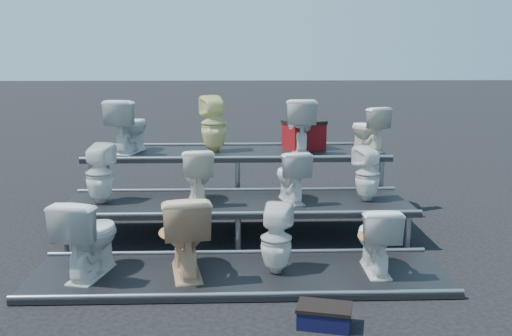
{
  "coord_description": "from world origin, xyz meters",
  "views": [
    {
      "loc": [
        -0.01,
        -6.78,
        2.26
      ],
      "look_at": [
        0.23,
        0.1,
        0.86
      ],
      "focal_mm": 40.0,
      "sensor_mm": 36.0,
      "label": 1
    }
  ],
  "objects_px": {
    "toilet_9": "(214,124)",
    "toilet_5": "(197,175)",
    "toilet_2": "(276,239)",
    "toilet_4": "(99,174)",
    "toilet_11": "(368,129)",
    "toilet_6": "(291,176)",
    "toilet_8": "(129,126)",
    "toilet_3": "(376,238)",
    "red_crate": "(304,137)",
    "toilet_10": "(300,125)",
    "toilet_1": "(185,234)",
    "toilet_0": "(89,236)",
    "step_stool": "(324,318)",
    "toilet_7": "(367,174)"
  },
  "relations": [
    {
      "from": "toilet_4",
      "to": "toilet_11",
      "type": "distance_m",
      "value": 3.79
    },
    {
      "from": "toilet_1",
      "to": "toilet_7",
      "type": "relative_size",
      "value": 1.25
    },
    {
      "from": "toilet_11",
      "to": "toilet_3",
      "type": "bearing_deg",
      "value": 56.36
    },
    {
      "from": "toilet_4",
      "to": "toilet_9",
      "type": "bearing_deg",
      "value": -120.56
    },
    {
      "from": "toilet_1",
      "to": "toilet_10",
      "type": "distance_m",
      "value": 3.06
    },
    {
      "from": "toilet_6",
      "to": "toilet_11",
      "type": "distance_m",
      "value": 1.83
    },
    {
      "from": "toilet_0",
      "to": "toilet_7",
      "type": "xyz_separation_m",
      "value": [
        3.08,
        1.3,
        0.33
      ]
    },
    {
      "from": "toilet_6",
      "to": "toilet_8",
      "type": "distance_m",
      "value": 2.59
    },
    {
      "from": "toilet_1",
      "to": "toilet_11",
      "type": "xyz_separation_m",
      "value": [
        2.41,
        2.6,
        0.7
      ]
    },
    {
      "from": "toilet_4",
      "to": "red_crate",
      "type": "bearing_deg",
      "value": -135.96
    },
    {
      "from": "toilet_5",
      "to": "red_crate",
      "type": "bearing_deg",
      "value": -142.29
    },
    {
      "from": "toilet_5",
      "to": "toilet_9",
      "type": "bearing_deg",
      "value": -103.94
    },
    {
      "from": "toilet_10",
      "to": "toilet_4",
      "type": "bearing_deg",
      "value": 28.64
    },
    {
      "from": "toilet_8",
      "to": "toilet_10",
      "type": "distance_m",
      "value": 2.43
    },
    {
      "from": "toilet_11",
      "to": "toilet_9",
      "type": "bearing_deg",
      "value": -23.19
    },
    {
      "from": "toilet_0",
      "to": "toilet_4",
      "type": "relative_size",
      "value": 1.12
    },
    {
      "from": "toilet_1",
      "to": "toilet_6",
      "type": "height_order",
      "value": "toilet_6"
    },
    {
      "from": "toilet_2",
      "to": "toilet_4",
      "type": "bearing_deg",
      "value": -16.75
    },
    {
      "from": "toilet_10",
      "to": "red_crate",
      "type": "relative_size",
      "value": 1.47
    },
    {
      "from": "toilet_0",
      "to": "toilet_1",
      "type": "relative_size",
      "value": 0.96
    },
    {
      "from": "toilet_0",
      "to": "toilet_11",
      "type": "xyz_separation_m",
      "value": [
        3.36,
        2.6,
        0.72
      ]
    },
    {
      "from": "toilet_2",
      "to": "toilet_4",
      "type": "xyz_separation_m",
      "value": [
        -2.05,
        1.3,
        0.41
      ]
    },
    {
      "from": "toilet_0",
      "to": "toilet_4",
      "type": "xyz_separation_m",
      "value": [
        -0.18,
        1.3,
        0.36
      ]
    },
    {
      "from": "red_crate",
      "to": "toilet_7",
      "type": "bearing_deg",
      "value": -89.14
    },
    {
      "from": "red_crate",
      "to": "toilet_8",
      "type": "bearing_deg",
      "value": 161.56
    },
    {
      "from": "toilet_1",
      "to": "toilet_8",
      "type": "xyz_separation_m",
      "value": [
        -1.0,
        2.6,
        0.76
      ]
    },
    {
      "from": "toilet_7",
      "to": "red_crate",
      "type": "xyz_separation_m",
      "value": [
        -0.62,
        1.46,
        0.25
      ]
    },
    {
      "from": "toilet_2",
      "to": "toilet_5",
      "type": "bearing_deg",
      "value": -40.48
    },
    {
      "from": "toilet_9",
      "to": "red_crate",
      "type": "relative_size",
      "value": 1.54
    },
    {
      "from": "toilet_5",
      "to": "toilet_9",
      "type": "xyz_separation_m",
      "value": [
        0.15,
        1.3,
        0.46
      ]
    },
    {
      "from": "toilet_6",
      "to": "toilet_11",
      "type": "relative_size",
      "value": 1.0
    },
    {
      "from": "toilet_2",
      "to": "red_crate",
      "type": "height_order",
      "value": "red_crate"
    },
    {
      "from": "toilet_4",
      "to": "step_stool",
      "type": "xyz_separation_m",
      "value": [
        2.38,
        -2.37,
        -0.74
      ]
    },
    {
      "from": "toilet_2",
      "to": "toilet_3",
      "type": "xyz_separation_m",
      "value": [
        1.01,
        0.0,
        -0.0
      ]
    },
    {
      "from": "toilet_3",
      "to": "toilet_9",
      "type": "height_order",
      "value": "toilet_9"
    },
    {
      "from": "red_crate",
      "to": "toilet_1",
      "type": "bearing_deg",
      "value": -140.74
    },
    {
      "from": "toilet_8",
      "to": "red_crate",
      "type": "bearing_deg",
      "value": -161.44
    },
    {
      "from": "toilet_1",
      "to": "toilet_11",
      "type": "bearing_deg",
      "value": -142.4
    },
    {
      "from": "toilet_5",
      "to": "toilet_7",
      "type": "distance_m",
      "value": 2.08
    },
    {
      "from": "toilet_2",
      "to": "toilet_5",
      "type": "distance_m",
      "value": 1.61
    },
    {
      "from": "toilet_3",
      "to": "red_crate",
      "type": "bearing_deg",
      "value": -80.8
    },
    {
      "from": "toilet_9",
      "to": "toilet_5",
      "type": "bearing_deg",
      "value": 64.59
    },
    {
      "from": "toilet_9",
      "to": "toilet_11",
      "type": "xyz_separation_m",
      "value": [
        2.21,
        0.0,
        -0.08
      ]
    },
    {
      "from": "toilet_1",
      "to": "toilet_0",
      "type": "bearing_deg",
      "value": -9.55
    },
    {
      "from": "red_crate",
      "to": "toilet_4",
      "type": "bearing_deg",
      "value": -173.16
    },
    {
      "from": "toilet_3",
      "to": "toilet_9",
      "type": "distance_m",
      "value": 3.24
    },
    {
      "from": "toilet_5",
      "to": "toilet_6",
      "type": "relative_size",
      "value": 1.05
    },
    {
      "from": "toilet_5",
      "to": "toilet_8",
      "type": "distance_m",
      "value": 1.73
    },
    {
      "from": "toilet_6",
      "to": "toilet_10",
      "type": "bearing_deg",
      "value": -111.69
    },
    {
      "from": "toilet_0",
      "to": "step_stool",
      "type": "distance_m",
      "value": 2.48
    }
  ]
}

